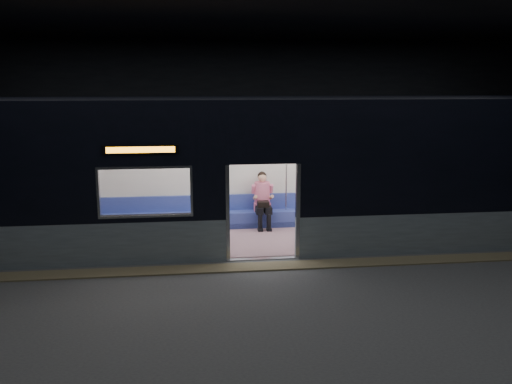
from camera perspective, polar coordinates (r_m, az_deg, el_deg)
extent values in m
cube|color=#47494C|center=(10.62, 1.49, -8.91)|extent=(24.00, 14.00, 0.01)
cube|color=black|center=(10.04, 1.65, 18.83)|extent=(24.00, 14.00, 0.04)
cube|color=black|center=(16.93, -1.96, 7.42)|extent=(24.00, 0.04, 5.00)
cube|color=black|center=(3.44, 19.29, -9.47)|extent=(24.00, 0.04, 5.00)
cube|color=#8C7F59|center=(11.12, 1.08, -7.84)|extent=(22.80, 0.50, 0.03)
cube|color=#91A1AD|center=(11.87, -23.28, -5.35)|extent=(8.30, 0.12, 0.90)
cube|color=#91A1AD|center=(13.02, 22.44, -3.85)|extent=(8.30, 0.12, 0.90)
cube|color=black|center=(11.53, -23.90, 2.29)|extent=(8.30, 0.12, 2.30)
cube|color=black|center=(12.72, 22.99, 3.13)|extent=(8.30, 0.12, 2.30)
cube|color=black|center=(11.06, 0.76, 5.93)|extent=(1.40, 0.12, 1.15)
cube|color=#B7BABC|center=(11.25, -3.01, -2.26)|extent=(0.08, 0.14, 2.05)
cube|color=#B7BABC|center=(11.44, 4.41, -2.05)|extent=(0.08, 0.14, 2.05)
cube|color=black|center=(10.95, -12.04, 4.38)|extent=(1.50, 0.04, 0.18)
cube|color=orange|center=(10.94, -12.05, 4.38)|extent=(1.34, 0.03, 0.12)
cube|color=beige|center=(14.02, -0.84, 2.88)|extent=(18.00, 0.12, 3.20)
cube|color=black|center=(12.44, -0.14, 9.54)|extent=(18.00, 3.00, 0.15)
cube|color=#7F5D64|center=(12.96, -0.13, -4.99)|extent=(17.76, 2.76, 0.04)
cube|color=beige|center=(12.51, -0.14, 5.30)|extent=(17.76, 2.76, 0.10)
cube|color=#303F8B|center=(13.98, -0.68, -2.81)|extent=(11.00, 0.48, 0.41)
cube|color=#303F8B|center=(14.07, -0.77, -1.03)|extent=(11.00, 0.10, 0.40)
cube|color=#7A5966|center=(11.91, -15.53, -5.79)|extent=(4.40, 0.48, 0.41)
cube|color=#7A5966|center=(12.70, 15.47, -4.71)|extent=(4.40, 0.48, 0.41)
cylinder|color=silver|center=(11.51, -4.17, -1.22)|extent=(0.04, 0.04, 2.26)
cylinder|color=silver|center=(13.72, -4.64, 0.83)|extent=(0.04, 0.04, 2.26)
cylinder|color=silver|center=(11.75, 5.13, -0.98)|extent=(0.04, 0.04, 2.26)
cylinder|color=silver|center=(13.92, 3.20, 1.01)|extent=(0.04, 0.04, 2.26)
cylinder|color=silver|center=(13.62, -0.68, 4.11)|extent=(11.00, 0.03, 0.03)
cube|color=black|center=(13.71, 0.32, -1.86)|extent=(0.18, 0.49, 0.17)
cube|color=black|center=(13.74, 1.23, -1.83)|extent=(0.18, 0.49, 0.17)
cylinder|color=black|center=(13.56, 0.44, -3.22)|extent=(0.12, 0.12, 0.43)
cylinder|color=black|center=(13.59, 1.36, -3.19)|extent=(0.12, 0.12, 0.43)
cube|color=#DB6E8E|center=(13.91, 0.66, -1.57)|extent=(0.42, 0.23, 0.21)
cylinder|color=#DB6E8E|center=(13.87, 0.65, -0.06)|extent=(0.45, 0.45, 0.54)
sphere|color=tan|center=(13.77, 0.66, 1.50)|extent=(0.22, 0.22, 0.22)
sphere|color=black|center=(13.81, 0.64, 1.70)|extent=(0.23, 0.23, 0.23)
cube|color=black|center=(13.61, 0.76, -1.28)|extent=(0.32, 0.28, 0.14)
cube|color=white|center=(15.32, 18.16, 2.53)|extent=(0.97, 0.03, 0.63)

